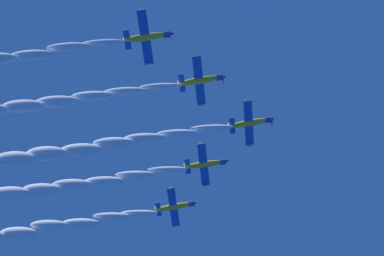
# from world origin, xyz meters

# --- Properties ---
(airplane_lead) EXTENTS (8.85, 9.91, 3.38)m
(airplane_lead) POSITION_xyz_m (3.43, 3.15, 89.16)
(airplane_lead) COLOR gold
(airplane_left_wingman) EXTENTS (8.90, 9.91, 2.79)m
(airplane_left_wingman) POSITION_xyz_m (-3.14, 13.67, 88.71)
(airplane_left_wingman) COLOR gold
(airplane_right_wingman) EXTENTS (8.87, 9.91, 3.26)m
(airplane_right_wingman) POSITION_xyz_m (-7.67, -3.44, 89.43)
(airplane_right_wingman) COLOR gold
(airplane_outer_left) EXTENTS (8.86, 9.92, 3.18)m
(airplane_outer_left) POSITION_xyz_m (-7.04, 25.86, 89.87)
(airplane_outer_left) COLOR gold
(airplane_outer_right) EXTENTS (8.88, 9.92, 3.02)m
(airplane_outer_right) POSITION_xyz_m (-18.61, -9.99, 88.22)
(airplane_outer_right) COLOR gold
(smoke_trail_lead) EXTENTS (62.11, 21.94, 11.04)m
(smoke_trail_lead) POSITION_xyz_m (-40.90, 16.95, 83.09)
(smoke_trail_lead) COLOR white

